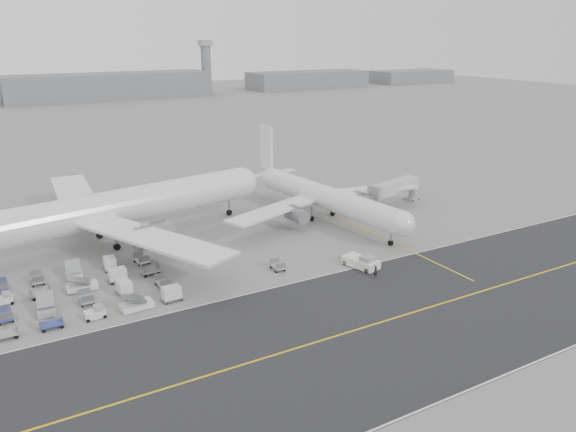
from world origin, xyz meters
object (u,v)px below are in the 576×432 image
airliner_a (107,209)px  jet_bridge (395,188)px  ground_crew_a (376,272)px  control_tower (206,66)px  airliner_b (323,196)px  pushback_tug (362,262)px

airliner_a → jet_bridge: (57.84, -7.12, -2.32)m
airliner_a → ground_crew_a: bearing=-147.9°
control_tower → airliner_b: 254.94m
airliner_b → pushback_tug: (-8.03, -23.56, -3.72)m
jet_bridge → ground_crew_a: 38.09m
control_tower → pushback_tug: 279.98m
airliner_b → ground_crew_a: size_ratio=23.77×
airliner_a → airliner_b: 40.60m
control_tower → pushback_tug: bearing=-106.9°
control_tower → airliner_a: 263.09m
airliner_b → pushback_tug: size_ratio=5.97×
pushback_tug → ground_crew_a: size_ratio=3.98×
pushback_tug → airliner_a: bearing=122.4°
ground_crew_a → airliner_b: bearing=72.9°
pushback_tug → ground_crew_a: pushback_tug is taller
airliner_a → control_tower: bearing=-35.9°
airliner_a → pushback_tug: size_ratio=8.09×
airliner_a → pushback_tug: (31.98, -30.24, -5.38)m
pushback_tug → jet_bridge: 34.82m
airliner_b → ground_crew_a: airliner_b is taller
airliner_a → ground_crew_a: airliner_a is taller
pushback_tug → jet_bridge: bearing=27.6°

